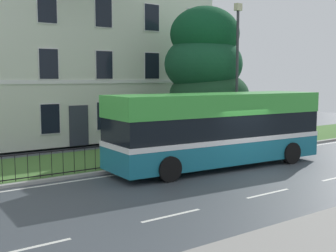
{
  "coord_description": "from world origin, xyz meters",
  "views": [
    {
      "loc": [
        -13.18,
        -11.41,
        3.82
      ],
      "look_at": [
        -1.42,
        4.6,
        1.65
      ],
      "focal_mm": 47.48,
      "sensor_mm": 36.0,
      "label": 1
    }
  ],
  "objects_px": {
    "georgian_townhouse": "(42,45)",
    "evergreen_tree": "(205,87)",
    "street_lamp_post": "(237,68)",
    "single_decker_bus": "(218,129)",
    "litter_bin": "(172,146)"
  },
  "relations": [
    {
      "from": "street_lamp_post",
      "to": "litter_bin",
      "type": "bearing_deg",
      "value": -177.1
    },
    {
      "from": "evergreen_tree",
      "to": "single_decker_bus",
      "type": "height_order",
      "value": "evergreen_tree"
    },
    {
      "from": "georgian_townhouse",
      "to": "evergreen_tree",
      "type": "relative_size",
      "value": 2.44
    },
    {
      "from": "evergreen_tree",
      "to": "street_lamp_post",
      "type": "height_order",
      "value": "evergreen_tree"
    },
    {
      "from": "georgian_townhouse",
      "to": "litter_bin",
      "type": "relative_size",
      "value": 17.39
    },
    {
      "from": "single_decker_bus",
      "to": "litter_bin",
      "type": "height_order",
      "value": "single_decker_bus"
    },
    {
      "from": "evergreen_tree",
      "to": "street_lamp_post",
      "type": "xyz_separation_m",
      "value": [
        -0.06,
        -2.59,
        1.04
      ]
    },
    {
      "from": "georgian_townhouse",
      "to": "street_lamp_post",
      "type": "xyz_separation_m",
      "value": [
        6.11,
        -11.0,
        -1.5
      ]
    },
    {
      "from": "single_decker_bus",
      "to": "street_lamp_post",
      "type": "distance_m",
      "value": 5.08
    },
    {
      "from": "georgian_townhouse",
      "to": "evergreen_tree",
      "type": "height_order",
      "value": "georgian_townhouse"
    },
    {
      "from": "georgian_townhouse",
      "to": "single_decker_bus",
      "type": "xyz_separation_m",
      "value": [
        2.55,
        -13.45,
        -4.17
      ]
    },
    {
      "from": "litter_bin",
      "to": "street_lamp_post",
      "type": "bearing_deg",
      "value": 2.9
    },
    {
      "from": "georgian_townhouse",
      "to": "street_lamp_post",
      "type": "bearing_deg",
      "value": -60.95
    },
    {
      "from": "georgian_townhouse",
      "to": "single_decker_bus",
      "type": "bearing_deg",
      "value": -79.27
    },
    {
      "from": "georgian_townhouse",
      "to": "single_decker_bus",
      "type": "height_order",
      "value": "georgian_townhouse"
    }
  ]
}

